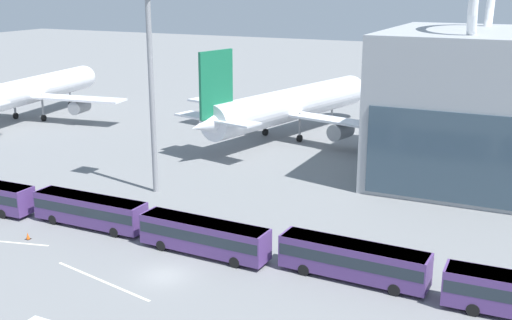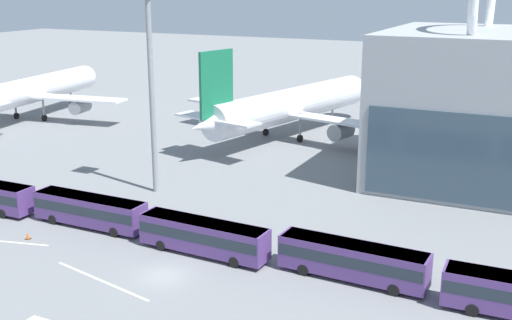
{
  "view_description": "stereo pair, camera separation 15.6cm",
  "coord_description": "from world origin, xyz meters",
  "px_view_note": "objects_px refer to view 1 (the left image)",
  "views": [
    {
      "loc": [
        28.25,
        -41.47,
        24.02
      ],
      "look_at": [
        -2.42,
        23.26,
        4.0
      ],
      "focal_mm": 45.0,
      "sensor_mm": 36.0,
      "label": 1
    },
    {
      "loc": [
        28.4,
        -41.41,
        24.02
      ],
      "look_at": [
        -2.42,
        23.26,
        4.0
      ],
      "focal_mm": 45.0,
      "sensor_mm": 36.0,
      "label": 2
    }
  ],
  "objects_px": {
    "airliner_at_gate_near": "(29,91)",
    "airliner_at_gate_far": "(286,106)",
    "shuttle_bus_3": "(204,235)",
    "traffic_cone_0": "(28,236)",
    "shuttle_bus_2": "(90,209)",
    "shuttle_bus_4": "(353,259)",
    "floodlight_mast": "(150,59)"
  },
  "relations": [
    {
      "from": "traffic_cone_0",
      "to": "shuttle_bus_3",
      "type": "bearing_deg",
      "value": 13.95
    },
    {
      "from": "shuttle_bus_2",
      "to": "floodlight_mast",
      "type": "height_order",
      "value": "floodlight_mast"
    },
    {
      "from": "shuttle_bus_4",
      "to": "airliner_at_gate_near",
      "type": "bearing_deg",
      "value": 154.82
    },
    {
      "from": "shuttle_bus_3",
      "to": "floodlight_mast",
      "type": "bearing_deg",
      "value": 139.32
    },
    {
      "from": "airliner_at_gate_far",
      "to": "floodlight_mast",
      "type": "bearing_deg",
      "value": -172.55
    },
    {
      "from": "shuttle_bus_3",
      "to": "traffic_cone_0",
      "type": "xyz_separation_m",
      "value": [
        -17.11,
        -4.25,
        -1.54
      ]
    },
    {
      "from": "airliner_at_gate_far",
      "to": "shuttle_bus_2",
      "type": "height_order",
      "value": "airliner_at_gate_far"
    },
    {
      "from": "shuttle_bus_4",
      "to": "traffic_cone_0",
      "type": "relative_size",
      "value": 18.87
    },
    {
      "from": "airliner_at_gate_far",
      "to": "shuttle_bus_3",
      "type": "height_order",
      "value": "airliner_at_gate_far"
    },
    {
      "from": "airliner_at_gate_far",
      "to": "traffic_cone_0",
      "type": "distance_m",
      "value": 49.72
    },
    {
      "from": "airliner_at_gate_near",
      "to": "traffic_cone_0",
      "type": "distance_m",
      "value": 58.94
    },
    {
      "from": "airliner_at_gate_near",
      "to": "airliner_at_gate_far",
      "type": "height_order",
      "value": "airliner_at_gate_near"
    },
    {
      "from": "traffic_cone_0",
      "to": "airliner_at_gate_near",
      "type": "bearing_deg",
      "value": 133.66
    },
    {
      "from": "airliner_at_gate_near",
      "to": "shuttle_bus_4",
      "type": "xyz_separation_m",
      "value": [
        71.43,
        -37.43,
        -3.37
      ]
    },
    {
      "from": "shuttle_bus_2",
      "to": "shuttle_bus_3",
      "type": "xyz_separation_m",
      "value": [
        13.77,
        -0.99,
        0.0
      ]
    },
    {
      "from": "airliner_at_gate_far",
      "to": "floodlight_mast",
      "type": "relative_size",
      "value": 1.76
    },
    {
      "from": "shuttle_bus_2",
      "to": "traffic_cone_0",
      "type": "bearing_deg",
      "value": -121.92
    },
    {
      "from": "shuttle_bus_3",
      "to": "shuttle_bus_4",
      "type": "height_order",
      "value": "same"
    },
    {
      "from": "shuttle_bus_2",
      "to": "shuttle_bus_4",
      "type": "xyz_separation_m",
      "value": [
        27.53,
        -0.18,
        0.0
      ]
    },
    {
      "from": "airliner_at_gate_near",
      "to": "floodlight_mast",
      "type": "distance_m",
      "value": 51.16
    },
    {
      "from": "airliner_at_gate_far",
      "to": "shuttle_bus_3",
      "type": "relative_size",
      "value": 3.37
    },
    {
      "from": "shuttle_bus_3",
      "to": "airliner_at_gate_far",
      "type": "bearing_deg",
      "value": 106.09
    },
    {
      "from": "airliner_at_gate_far",
      "to": "shuttle_bus_4",
      "type": "distance_m",
      "value": 50.54
    },
    {
      "from": "shuttle_bus_2",
      "to": "shuttle_bus_4",
      "type": "relative_size",
      "value": 0.99
    },
    {
      "from": "airliner_at_gate_far",
      "to": "floodlight_mast",
      "type": "height_order",
      "value": "floodlight_mast"
    },
    {
      "from": "airliner_at_gate_far",
      "to": "shuttle_bus_2",
      "type": "bearing_deg",
      "value": -170.28
    },
    {
      "from": "floodlight_mast",
      "to": "shuttle_bus_4",
      "type": "bearing_deg",
      "value": -24.1
    },
    {
      "from": "shuttle_bus_4",
      "to": "airliner_at_gate_far",
      "type": "bearing_deg",
      "value": 121.68
    },
    {
      "from": "shuttle_bus_3",
      "to": "traffic_cone_0",
      "type": "height_order",
      "value": "shuttle_bus_3"
    },
    {
      "from": "airliner_at_gate_far",
      "to": "shuttle_bus_4",
      "type": "height_order",
      "value": "airliner_at_gate_far"
    },
    {
      "from": "airliner_at_gate_near",
      "to": "airliner_at_gate_far",
      "type": "bearing_deg",
      "value": -89.46
    },
    {
      "from": "airliner_at_gate_far",
      "to": "shuttle_bus_2",
      "type": "xyz_separation_m",
      "value": [
        -2.92,
        -43.85,
        -3.27
      ]
    }
  ]
}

